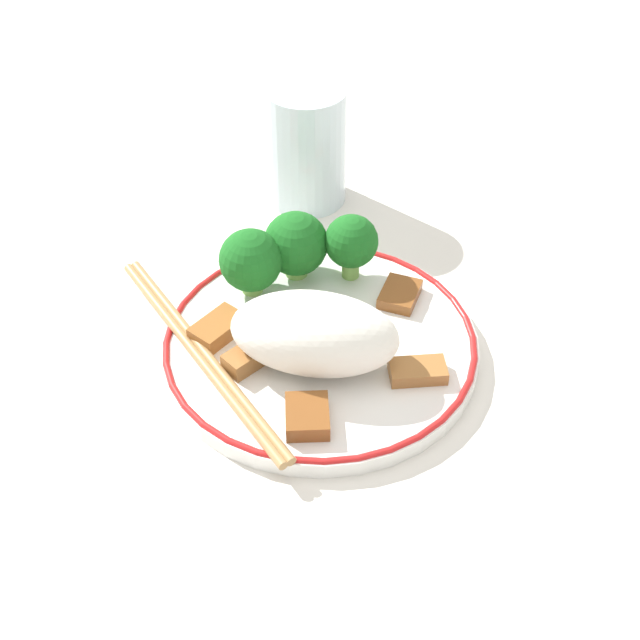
{
  "coord_description": "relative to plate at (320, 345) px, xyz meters",
  "views": [
    {
      "loc": [
        -0.08,
        0.46,
        0.45
      ],
      "look_at": [
        0.0,
        0.0,
        0.03
      ],
      "focal_mm": 50.0,
      "sensor_mm": 36.0,
      "label": 1
    }
  ],
  "objects": [
    {
      "name": "ground_plane",
      "position": [
        0.0,
        0.0,
        -0.01
      ],
      "size": [
        3.0,
        3.0,
        0.0
      ],
      "primitive_type": "plane",
      "color": "silver"
    },
    {
      "name": "plate",
      "position": [
        0.0,
        0.0,
        0.0
      ],
      "size": [
        0.23,
        0.23,
        0.02
      ],
      "color": "white",
      "rests_on": "ground_plane"
    },
    {
      "name": "rice_mound",
      "position": [
        -0.0,
        0.02,
        0.03
      ],
      "size": [
        0.12,
        0.06,
        0.05
      ],
      "color": "white",
      "rests_on": "plate"
    },
    {
      "name": "broccoli_back_left",
      "position": [
        -0.01,
        -0.08,
        0.04
      ],
      "size": [
        0.04,
        0.04,
        0.05
      ],
      "color": "#7FB756",
      "rests_on": "plate"
    },
    {
      "name": "broccoli_back_center",
      "position": [
        0.03,
        -0.07,
        0.03
      ],
      "size": [
        0.05,
        0.05,
        0.05
      ],
      "color": "#7FB756",
      "rests_on": "plate"
    },
    {
      "name": "broccoli_back_right",
      "position": [
        0.06,
        -0.05,
        0.03
      ],
      "size": [
        0.05,
        0.05,
        0.05
      ],
      "color": "#7FB756",
      "rests_on": "plate"
    },
    {
      "name": "meat_near_front",
      "position": [
        0.05,
        0.03,
        0.01
      ],
      "size": [
        0.03,
        0.03,
        0.01
      ],
      "color": "#9E6633",
      "rests_on": "plate"
    },
    {
      "name": "meat_near_left",
      "position": [
        0.07,
        0.01,
        0.01
      ],
      "size": [
        0.04,
        0.05,
        0.01
      ],
      "color": "#995B28",
      "rests_on": "plate"
    },
    {
      "name": "meat_near_right",
      "position": [
        -0.01,
        0.08,
        0.01
      ],
      "size": [
        0.03,
        0.04,
        0.01
      ],
      "color": "brown",
      "rests_on": "plate"
    },
    {
      "name": "meat_near_back",
      "position": [
        0.0,
        -0.02,
        0.01
      ],
      "size": [
        0.02,
        0.04,
        0.01
      ],
      "color": "brown",
      "rests_on": "plate"
    },
    {
      "name": "meat_on_rice_edge",
      "position": [
        -0.07,
        0.02,
        0.01
      ],
      "size": [
        0.04,
        0.03,
        0.01
      ],
      "color": "#9E6633",
      "rests_on": "plate"
    },
    {
      "name": "meat_mid_left",
      "position": [
        -0.05,
        -0.06,
        0.01
      ],
      "size": [
        0.03,
        0.04,
        0.01
      ],
      "color": "brown",
      "rests_on": "plate"
    },
    {
      "name": "chopsticks",
      "position": [
        0.08,
        0.03,
        0.01
      ],
      "size": [
        0.17,
        0.18,
        0.01
      ],
      "color": "#AD8451",
      "rests_on": "plate"
    },
    {
      "name": "drinking_glass",
      "position": [
        0.05,
        -0.19,
        0.04
      ],
      "size": [
        0.07,
        0.07,
        0.11
      ],
      "color": "silver",
      "rests_on": "ground_plane"
    }
  ]
}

